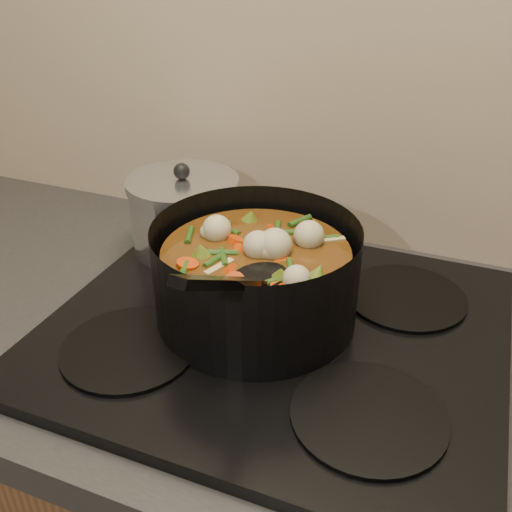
% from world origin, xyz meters
% --- Properties ---
extents(stovetop, '(0.62, 0.54, 0.03)m').
position_xyz_m(stovetop, '(0.00, 1.93, 0.92)').
color(stovetop, black).
rests_on(stovetop, counter).
extents(stockpot, '(0.35, 0.42, 0.21)m').
position_xyz_m(stockpot, '(-0.03, 1.94, 1.00)').
color(stockpot, black).
rests_on(stockpot, stovetop).
extents(saucepan, '(0.19, 0.19, 0.15)m').
position_xyz_m(saucepan, '(-0.22, 2.08, 0.99)').
color(saucepan, silver).
rests_on(saucepan, stovetop).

